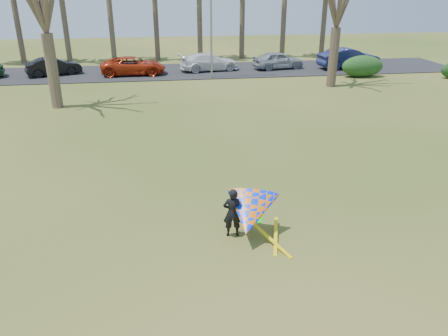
{
  "coord_description": "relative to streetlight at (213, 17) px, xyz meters",
  "views": [
    {
      "loc": [
        -1.96,
        -11.24,
        6.84
      ],
      "look_at": [
        0.0,
        2.0,
        1.1
      ],
      "focal_mm": 35.0,
      "sensor_mm": 36.0,
      "label": 1
    }
  ],
  "objects": [
    {
      "name": "hedge_near",
      "position": [
        11.4,
        -1.21,
        -3.65
      ],
      "size": [
        3.28,
        1.49,
        1.64
      ],
      "primitive_type": "ellipsoid",
      "color": "#193E16",
      "rests_on": "ground"
    },
    {
      "name": "kite_flyer",
      "position": [
        -1.86,
        -22.66,
        -3.62
      ],
      "size": [
        2.13,
        2.39,
        2.02
      ],
      "color": "black",
      "rests_on": "ground"
    },
    {
      "name": "car_4",
      "position": [
        5.78,
        2.78,
        -3.69
      ],
      "size": [
        4.44,
        2.39,
        1.44
      ],
      "primitive_type": "imported",
      "rotation": [
        0.0,
        0.0,
        1.74
      ],
      "color": "#93989F",
      "rests_on": "parking_strip"
    },
    {
      "name": "streetlight",
      "position": [
        0.0,
        0.0,
        0.0
      ],
      "size": [
        2.28,
        0.18,
        8.0
      ],
      "color": "gray",
      "rests_on": "ground"
    },
    {
      "name": "car_2",
      "position": [
        -6.1,
        2.01,
        -3.71
      ],
      "size": [
        5.02,
        2.35,
        1.39
      ],
      "primitive_type": "imported",
      "rotation": [
        0.0,
        0.0,
        1.58
      ],
      "color": "#A9280D",
      "rests_on": "parking_strip"
    },
    {
      "name": "car_5",
      "position": [
        11.69,
        2.08,
        -3.56
      ],
      "size": [
        5.23,
        2.2,
        1.68
      ],
      "primitive_type": "imported",
      "rotation": [
        0.0,
        0.0,
        1.66
      ],
      "color": "navy",
      "rests_on": "parking_strip"
    },
    {
      "name": "car_1",
      "position": [
        -12.28,
        2.72,
        -3.73
      ],
      "size": [
        4.35,
        2.83,
        1.35
      ],
      "primitive_type": "imported",
      "rotation": [
        0.0,
        0.0,
        1.94
      ],
      "color": "black",
      "rests_on": "parking_strip"
    },
    {
      "name": "ground",
      "position": [
        -2.16,
        -22.0,
        -4.46
      ],
      "size": [
        100.0,
        100.0,
        0.0
      ],
      "primitive_type": "plane",
      "color": "#244B10",
      "rests_on": "ground"
    },
    {
      "name": "car_3",
      "position": [
        -0.02,
        2.85,
        -3.7
      ],
      "size": [
        5.09,
        2.73,
        1.4
      ],
      "primitive_type": "imported",
      "rotation": [
        0.0,
        0.0,
        1.73
      ],
      "color": "white",
      "rests_on": "parking_strip"
    },
    {
      "name": "parking_strip",
      "position": [
        -2.16,
        3.0,
        -4.43
      ],
      "size": [
        46.0,
        7.0,
        0.06
      ],
      "primitive_type": "cube",
      "color": "black",
      "rests_on": "ground"
    }
  ]
}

